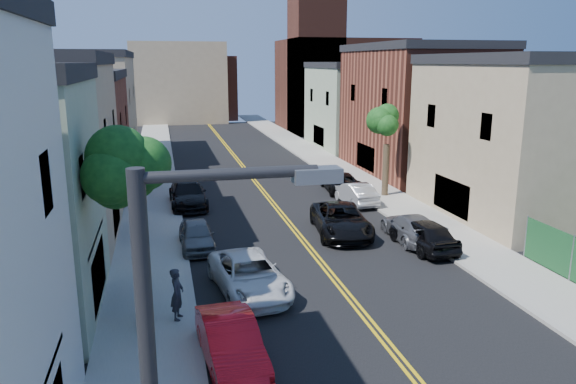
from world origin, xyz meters
TOP-DOWN VIEW (x-y plane):
  - sidewalk_left at (-7.90, 40.00)m, footprint 3.20×100.00m
  - sidewalk_right at (7.90, 40.00)m, footprint 3.20×100.00m
  - curb_left at (-6.15, 40.00)m, footprint 0.30×100.00m
  - curb_right at (6.15, 40.00)m, footprint 0.30×100.00m
  - bldg_left_tan_near at (-14.00, 25.00)m, footprint 9.00×10.00m
  - bldg_left_brick at (-14.00, 36.00)m, footprint 9.00×12.00m
  - bldg_left_tan_far at (-14.00, 50.00)m, footprint 9.00×16.00m
  - bldg_right_tan at (14.00, 24.00)m, footprint 9.00×12.00m
  - bldg_right_brick at (14.00, 38.00)m, footprint 9.00×14.00m
  - bldg_right_palegrn at (14.00, 52.00)m, footprint 9.00×12.00m
  - church at (16.33, 67.07)m, footprint 16.20×14.20m
  - backdrop_left at (-4.00, 82.00)m, footprint 14.00×8.00m
  - backdrop_center at (0.00, 86.00)m, footprint 10.00×8.00m
  - tree_left_mid at (-7.88, 14.01)m, footprint 5.20×5.20m
  - tree_right_far at (7.92, 30.01)m, footprint 4.40×4.40m
  - red_sedan at (-5.21, 10.92)m, footprint 1.95×4.66m
  - white_pickup at (-3.80, 16.17)m, footprint 3.12×5.65m
  - grey_car_left at (-5.50, 22.08)m, footprint 1.74×4.15m
  - black_car_left at (-5.50, 30.55)m, footprint 2.40×5.60m
  - grey_car_right at (5.50, 20.81)m, footprint 2.24×5.01m
  - black_car_right at (5.50, 19.43)m, footprint 2.14×4.72m
  - silver_car_right at (5.23, 28.67)m, footprint 1.91×4.53m
  - dark_car_right_far at (5.50, 32.42)m, footprint 2.77×5.22m
  - black_suv_lane at (2.26, 22.66)m, footprint 3.39×6.13m
  - pedestrian_left at (-6.70, 14.16)m, footprint 0.62×0.79m

SIDE VIEW (x-z plane):
  - sidewalk_left at x=-7.90m, z-range 0.00..0.15m
  - sidewalk_right at x=7.90m, z-range 0.00..0.15m
  - curb_left at x=-6.15m, z-range 0.00..0.15m
  - curb_right at x=6.15m, z-range 0.00..0.15m
  - dark_car_right_far at x=5.50m, z-range 0.00..1.40m
  - grey_car_left at x=-5.50m, z-range 0.00..1.40m
  - grey_car_right at x=5.50m, z-range 0.00..1.43m
  - silver_car_right at x=5.23m, z-range 0.00..1.45m
  - white_pickup at x=-3.80m, z-range 0.00..1.50m
  - red_sedan at x=-5.21m, z-range 0.00..1.50m
  - black_car_right at x=5.50m, z-range 0.00..1.57m
  - black_car_left at x=-5.50m, z-range 0.00..1.61m
  - black_suv_lane at x=2.26m, z-range 0.00..1.62m
  - pedestrian_left at x=-6.70m, z-range 0.15..2.05m
  - bldg_left_brick at x=-14.00m, z-range 0.00..8.00m
  - bldg_right_palegrn at x=14.00m, z-range 0.00..8.50m
  - bldg_left_tan_near at x=-14.00m, z-range 0.00..9.00m
  - bldg_right_tan at x=14.00m, z-range 0.00..9.00m
  - bldg_left_tan_far at x=-14.00m, z-range 0.00..9.50m
  - bldg_right_brick at x=14.00m, z-range 0.00..10.00m
  - backdrop_center at x=0.00m, z-range 0.00..10.00m
  - tree_right_far at x=7.92m, z-range 1.74..9.77m
  - backdrop_left at x=-4.00m, z-range 0.00..12.00m
  - tree_left_mid at x=-7.88m, z-range 1.94..11.23m
  - church at x=16.33m, z-range -4.06..18.54m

